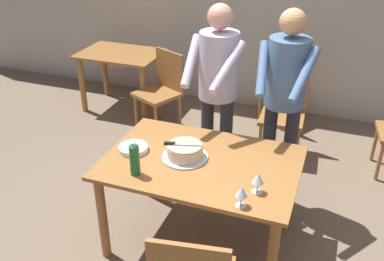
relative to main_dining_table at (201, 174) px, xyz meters
name	(u,v)px	position (x,y,z in m)	size (l,w,h in m)	color
ground_plane	(200,240)	(0.00, 0.00, -0.64)	(14.00, 14.00, 0.00)	#7A6651
back_wall	(278,1)	(0.00, 2.71, 0.71)	(10.00, 0.12, 2.70)	#BCB7AD
main_dining_table	(201,174)	(0.00, 0.00, 0.00)	(1.39, 0.95, 0.75)	#9E6633
cake_on_platter	(185,152)	(-0.13, 0.00, 0.16)	(0.34, 0.34, 0.11)	silver
cake_knife	(175,144)	(-0.20, -0.02, 0.23)	(0.27, 0.10, 0.02)	silver
plate_stack	(133,148)	(-0.52, -0.04, 0.13)	(0.22, 0.22, 0.04)	white
wine_glass_near	(258,179)	(0.46, -0.23, 0.22)	(0.08, 0.08, 0.14)	silver
wine_glass_far	(242,192)	(0.39, -0.40, 0.22)	(0.08, 0.08, 0.14)	silver
water_bottle	(135,160)	(-0.37, -0.31, 0.23)	(0.07, 0.07, 0.25)	#1E6B38
person_cutting_cake	(218,83)	(-0.10, 0.69, 0.44)	(0.46, 0.57, 1.72)	#2D2D38
person_standing_beside	(285,91)	(0.45, 0.72, 0.44)	(0.47, 0.56, 1.72)	#2D2D38
background_table	(121,65)	(-1.76, 2.01, -0.06)	(1.00, 0.70, 0.74)	#9E6633
background_chair_1	(279,84)	(0.18, 2.28, -0.14)	(0.61, 0.61, 0.90)	#9E6633
background_chair_2	(162,88)	(-1.08, 1.71, -0.14)	(0.59, 0.59, 0.90)	#9E6633
background_chair_3	(283,109)	(0.34, 1.62, -0.14)	(0.46, 0.46, 0.90)	#9E6633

